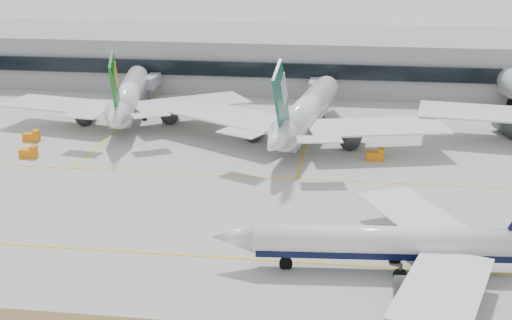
# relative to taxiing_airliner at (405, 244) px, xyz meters

# --- Properties ---
(ground) EXTENTS (3000.00, 3000.00, 0.00)m
(ground) POSITION_rel_taxiing_airliner_xyz_m (-33.75, 5.83, -4.30)
(ground) COLOR #A4A09A
(ground) RESTS_ON ground
(taxiing_airliner) EXTENTS (53.11, 46.01, 17.83)m
(taxiing_airliner) POSITION_rel_taxiing_airliner_xyz_m (0.00, 0.00, 0.00)
(taxiing_airliner) COLOR white
(taxiing_airliner) RESTS_ON ground
(widebody_eva) EXTENTS (59.37, 58.89, 21.55)m
(widebody_eva) POSITION_rel_taxiing_airliner_xyz_m (-62.25, 71.72, 1.43)
(widebody_eva) COLOR white
(widebody_eva) RESTS_ON ground
(widebody_cathay) EXTENTS (63.65, 62.86, 22.92)m
(widebody_cathay) POSITION_rel_taxiing_airliner_xyz_m (-18.20, 60.94, 1.79)
(widebody_cathay) COLOR white
(widebody_cathay) RESTS_ON ground
(terminal) EXTENTS (280.00, 43.10, 15.00)m
(terminal) POSITION_rel_taxiing_airliner_xyz_m (-33.75, 120.67, 3.20)
(terminal) COLOR gray
(terminal) RESTS_ON ground
(gse_extra) EXTENTS (3.55, 2.00, 2.60)m
(gse_extra) POSITION_rel_taxiing_airliner_xyz_m (-78.64, 52.26, -3.25)
(gse_extra) COLOR orange
(gse_extra) RESTS_ON ground
(gse_b) EXTENTS (3.55, 2.00, 2.60)m
(gse_b) POSITION_rel_taxiing_airliner_xyz_m (-74.21, 41.13, -3.25)
(gse_b) COLOR orange
(gse_b) RESTS_ON ground
(gse_c) EXTENTS (3.55, 2.00, 2.60)m
(gse_c) POSITION_rel_taxiing_airliner_xyz_m (-2.74, 48.99, -3.25)
(gse_c) COLOR orange
(gse_c) RESTS_ON ground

